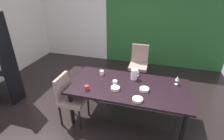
{
  "coord_description": "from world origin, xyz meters",
  "views": [
    {
      "loc": [
        1.07,
        -2.56,
        2.38
      ],
      "look_at": [
        0.26,
        0.32,
        0.85
      ],
      "focal_mm": 28.0,
      "sensor_mm": 36.0,
      "label": 1
    }
  ],
  "objects_px": {
    "dining_table": "(129,89)",
    "chair_left_near": "(69,96)",
    "serving_bowl_south": "(115,88)",
    "chair_head_far": "(139,62)",
    "serving_bowl_front": "(144,89)",
    "cup_corner": "(102,73)",
    "serving_bowl_rear": "(138,99)",
    "cup_north": "(87,88)",
    "wine_glass_right": "(138,71)",
    "pitcher_east": "(134,74)",
    "cup_near_window": "(115,83)",
    "wine_glass_near_shelf": "(177,79)"
  },
  "relations": [
    {
      "from": "dining_table",
      "to": "serving_bowl_front",
      "type": "height_order",
      "value": "serving_bowl_front"
    },
    {
      "from": "serving_bowl_rear",
      "to": "serving_bowl_front",
      "type": "relative_size",
      "value": 1.03
    },
    {
      "from": "chair_head_far",
      "to": "wine_glass_near_shelf",
      "type": "bearing_deg",
      "value": 125.1
    },
    {
      "from": "serving_bowl_front",
      "to": "cup_corner",
      "type": "xyz_separation_m",
      "value": [
        -0.87,
        0.34,
        0.02
      ]
    },
    {
      "from": "dining_table",
      "to": "wine_glass_near_shelf",
      "type": "xyz_separation_m",
      "value": [
        0.81,
        0.27,
        0.19
      ]
    },
    {
      "from": "serving_bowl_south",
      "to": "serving_bowl_rear",
      "type": "relative_size",
      "value": 0.94
    },
    {
      "from": "cup_near_window",
      "to": "cup_north",
      "type": "xyz_separation_m",
      "value": [
        -0.42,
        -0.28,
        -0.01
      ]
    },
    {
      "from": "chair_head_far",
      "to": "serving_bowl_rear",
      "type": "xyz_separation_m",
      "value": [
        0.22,
        -1.83,
        0.2
      ]
    },
    {
      "from": "dining_table",
      "to": "serving_bowl_south",
      "type": "relative_size",
      "value": 13.47
    },
    {
      "from": "chair_left_near",
      "to": "wine_glass_near_shelf",
      "type": "xyz_separation_m",
      "value": [
        1.82,
        0.6,
        0.32
      ]
    },
    {
      "from": "serving_bowl_rear",
      "to": "cup_north",
      "type": "distance_m",
      "value": 0.88
    },
    {
      "from": "serving_bowl_rear",
      "to": "cup_corner",
      "type": "bearing_deg",
      "value": 141.25
    },
    {
      "from": "dining_table",
      "to": "serving_bowl_rear",
      "type": "relative_size",
      "value": 12.64
    },
    {
      "from": "wine_glass_near_shelf",
      "to": "serving_bowl_rear",
      "type": "height_order",
      "value": "wine_glass_near_shelf"
    },
    {
      "from": "dining_table",
      "to": "serving_bowl_front",
      "type": "distance_m",
      "value": 0.3
    },
    {
      "from": "chair_left_near",
      "to": "cup_near_window",
      "type": "bearing_deg",
      "value": 110.25
    },
    {
      "from": "chair_head_far",
      "to": "serving_bowl_front",
      "type": "xyz_separation_m",
      "value": [
        0.29,
        -1.52,
        0.2
      ]
    },
    {
      "from": "wine_glass_near_shelf",
      "to": "cup_near_window",
      "type": "distance_m",
      "value": 1.1
    },
    {
      "from": "dining_table",
      "to": "serving_bowl_front",
      "type": "xyz_separation_m",
      "value": [
        0.28,
        -0.08,
        0.09
      ]
    },
    {
      "from": "serving_bowl_south",
      "to": "chair_head_far",
      "type": "bearing_deg",
      "value": 83.4
    },
    {
      "from": "cup_corner",
      "to": "cup_north",
      "type": "bearing_deg",
      "value": -97.2
    },
    {
      "from": "chair_left_near",
      "to": "cup_near_window",
      "type": "xyz_separation_m",
      "value": [
        0.77,
        0.28,
        0.24
      ]
    },
    {
      "from": "chair_head_far",
      "to": "wine_glass_near_shelf",
      "type": "height_order",
      "value": "chair_head_far"
    },
    {
      "from": "cup_corner",
      "to": "cup_near_window",
      "type": "bearing_deg",
      "value": -41.18
    },
    {
      "from": "cup_corner",
      "to": "cup_north",
      "type": "relative_size",
      "value": 1.09
    },
    {
      "from": "cup_corner",
      "to": "pitcher_east",
      "type": "height_order",
      "value": "pitcher_east"
    },
    {
      "from": "wine_glass_near_shelf",
      "to": "chair_left_near",
      "type": "bearing_deg",
      "value": -161.67
    },
    {
      "from": "serving_bowl_south",
      "to": "cup_corner",
      "type": "bearing_deg",
      "value": 131.86
    },
    {
      "from": "serving_bowl_rear",
      "to": "serving_bowl_front",
      "type": "height_order",
      "value": "serving_bowl_front"
    },
    {
      "from": "wine_glass_near_shelf",
      "to": "serving_bowl_rear",
      "type": "distance_m",
      "value": 0.9
    },
    {
      "from": "wine_glass_right",
      "to": "serving_bowl_south",
      "type": "relative_size",
      "value": 0.87
    },
    {
      "from": "dining_table",
      "to": "wine_glass_right",
      "type": "height_order",
      "value": "wine_glass_right"
    },
    {
      "from": "wine_glass_right",
      "to": "pitcher_east",
      "type": "relative_size",
      "value": 0.68
    },
    {
      "from": "serving_bowl_south",
      "to": "cup_north",
      "type": "height_order",
      "value": "cup_north"
    },
    {
      "from": "wine_glass_near_shelf",
      "to": "serving_bowl_front",
      "type": "bearing_deg",
      "value": -146.54
    },
    {
      "from": "serving_bowl_south",
      "to": "serving_bowl_rear",
      "type": "height_order",
      "value": "serving_bowl_south"
    },
    {
      "from": "cup_corner",
      "to": "wine_glass_near_shelf",
      "type": "bearing_deg",
      "value": 0.61
    },
    {
      "from": "dining_table",
      "to": "cup_near_window",
      "type": "bearing_deg",
      "value": -169.42
    },
    {
      "from": "dining_table",
      "to": "chair_left_near",
      "type": "xyz_separation_m",
      "value": [
        -1.01,
        -0.33,
        -0.13
      ]
    },
    {
      "from": "cup_corner",
      "to": "pitcher_east",
      "type": "bearing_deg",
      "value": 0.09
    },
    {
      "from": "dining_table",
      "to": "chair_head_far",
      "type": "bearing_deg",
      "value": 90.43
    },
    {
      "from": "cup_corner",
      "to": "chair_head_far",
      "type": "bearing_deg",
      "value": 63.94
    },
    {
      "from": "dining_table",
      "to": "cup_north",
      "type": "bearing_deg",
      "value": -154.25
    },
    {
      "from": "serving_bowl_south",
      "to": "cup_north",
      "type": "bearing_deg",
      "value": -162.94
    },
    {
      "from": "serving_bowl_front",
      "to": "cup_near_window",
      "type": "height_order",
      "value": "cup_near_window"
    },
    {
      "from": "cup_near_window",
      "to": "cup_north",
      "type": "relative_size",
      "value": 1.14
    },
    {
      "from": "dining_table",
      "to": "chair_left_near",
      "type": "bearing_deg",
      "value": -161.98
    },
    {
      "from": "chair_head_far",
      "to": "serving_bowl_south",
      "type": "distance_m",
      "value": 1.65
    },
    {
      "from": "dining_table",
      "to": "chair_head_far",
      "type": "distance_m",
      "value": 1.45
    },
    {
      "from": "serving_bowl_rear",
      "to": "wine_glass_right",
      "type": "bearing_deg",
      "value": 98.41
    }
  ]
}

